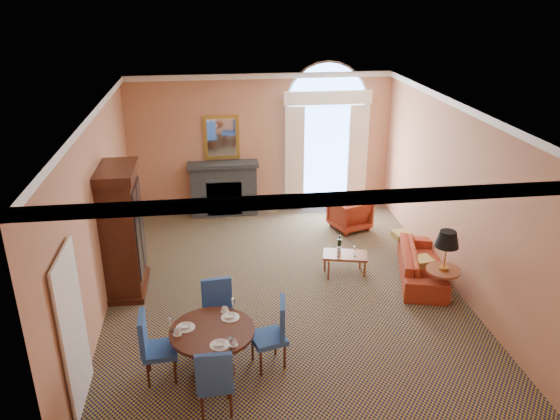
{
  "coord_description": "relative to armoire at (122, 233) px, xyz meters",
  "views": [
    {
      "loc": [
        -1.18,
        -8.31,
        4.98
      ],
      "look_at": [
        0.0,
        0.5,
        1.3
      ],
      "focal_mm": 35.0,
      "sensor_mm": 36.0,
      "label": 1
    }
  ],
  "objects": [
    {
      "name": "armoire",
      "position": [
        0.0,
        0.0,
        0.0
      ],
      "size": [
        0.65,
        1.15,
        2.25
      ],
      "color": "#34150B",
      "rests_on": "ground"
    },
    {
      "name": "dining_chair_west",
      "position": [
        0.65,
        -2.48,
        -0.51
      ],
      "size": [
        0.48,
        0.48,
        1.01
      ],
      "rotation": [
        0.0,
        0.0,
        -1.5
      ],
      "color": "#244A8F",
      "rests_on": "ground"
    },
    {
      "name": "dining_chair_east",
      "position": [
        2.31,
        -2.39,
        -0.51
      ],
      "size": [
        0.54,
        0.54,
        1.01
      ],
      "rotation": [
        0.0,
        0.0,
        1.82
      ],
      "color": "#244A8F",
      "rests_on": "ground"
    },
    {
      "name": "ground",
      "position": [
        2.72,
        -0.36,
        -1.09
      ],
      "size": [
        7.5,
        7.5,
        0.0
      ],
      "primitive_type": "plane",
      "color": "#12153B",
      "rests_on": "ground"
    },
    {
      "name": "dining_chair_north",
      "position": [
        1.53,
        -1.74,
        -0.51
      ],
      "size": [
        0.56,
        0.56,
        1.01
      ],
      "rotation": [
        0.0,
        0.0,
        2.83
      ],
      "color": "#244A8F",
      "rests_on": "ground"
    },
    {
      "name": "dining_chair_south",
      "position": [
        1.46,
        -3.3,
        -0.51
      ],
      "size": [
        0.48,
        0.48,
        1.01
      ],
      "rotation": [
        0.0,
        0.0,
        0.07
      ],
      "color": "#244A8F",
      "rests_on": "ground"
    },
    {
      "name": "sofa",
      "position": [
        5.27,
        -0.31,
        -0.8
      ],
      "size": [
        1.25,
        2.06,
        0.56
      ],
      "primitive_type": "imported",
      "rotation": [
        0.0,
        0.0,
        1.3
      ],
      "color": "#9F331C",
      "rests_on": "ground"
    },
    {
      "name": "dining_table",
      "position": [
        1.45,
        -2.5,
        -0.55
      ],
      "size": [
        1.15,
        1.15,
        0.92
      ],
      "color": "#34150B",
      "rests_on": "ground"
    },
    {
      "name": "coffee_table",
      "position": [
        3.9,
        0.02,
        -0.7
      ],
      "size": [
        0.89,
        0.63,
        0.75
      ],
      "rotation": [
        0.0,
        0.0,
        -0.24
      ],
      "color": "brown",
      "rests_on": "ground"
    },
    {
      "name": "armchair",
      "position": [
        4.51,
        2.01,
        -0.74
      ],
      "size": [
        0.97,
        0.98,
        0.7
      ],
      "primitive_type": "imported",
      "rotation": [
        0.0,
        0.0,
        3.49
      ],
      "color": "#9F331C",
      "rests_on": "ground"
    },
    {
      "name": "side_table",
      "position": [
        5.32,
        -1.06,
        -0.27
      ],
      "size": [
        0.57,
        0.57,
        1.25
      ],
      "color": "brown",
      "rests_on": "ground"
    },
    {
      "name": "room_envelope",
      "position": [
        2.69,
        0.31,
        1.42
      ],
      "size": [
        6.04,
        7.52,
        3.45
      ],
      "color": "tan",
      "rests_on": "ground"
    }
  ]
}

